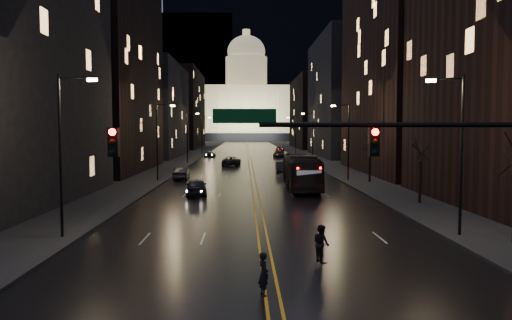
{
  "coord_description": "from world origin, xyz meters",
  "views": [
    {
      "loc": [
        -1.0,
        -17.24,
        6.06
      ],
      "look_at": [
        -0.28,
        13.89,
        4.11
      ],
      "focal_mm": 35.0,
      "sensor_mm": 36.0,
      "label": 1
    }
  ],
  "objects": [
    {
      "name": "oncoming_car_d",
      "position": [
        -8.28,
        87.34,
        0.65
      ],
      "size": [
        2.37,
        4.68,
        1.3
      ],
      "primitive_type": "imported",
      "rotation": [
        0.0,
        0.0,
        3.02
      ],
      "color": "black",
      "rests_on": "ground"
    },
    {
      "name": "streetlamp_right_near",
      "position": [
        10.81,
        10.0,
        5.08
      ],
      "size": [
        2.13,
        0.25,
        9.0
      ],
      "color": "black",
      "rests_on": "ground"
    },
    {
      "name": "streetlamp_right_far",
      "position": [
        10.81,
        70.0,
        5.08
      ],
      "size": [
        2.13,
        0.25,
        9.0
      ],
      "color": "black",
      "rests_on": "ground"
    },
    {
      "name": "streetlamp_right_dist",
      "position": [
        10.81,
        100.0,
        5.08
      ],
      "size": [
        2.13,
        0.25,
        9.0
      ],
      "color": "black",
      "rests_on": "ground"
    },
    {
      "name": "oncoming_car_b",
      "position": [
        -8.5,
        41.88,
        0.78
      ],
      "size": [
        1.81,
        4.77,
        1.55
      ],
      "primitive_type": "imported",
      "rotation": [
        0.0,
        0.0,
        3.18
      ],
      "color": "black",
      "rests_on": "ground"
    },
    {
      "name": "capitol",
      "position": [
        0.0,
        250.0,
        17.15
      ],
      "size": [
        90.0,
        50.0,
        58.5
      ],
      "color": "black",
      "rests_on": "ground"
    },
    {
      "name": "receding_car_d",
      "position": [
        8.5,
        116.15,
        0.67
      ],
      "size": [
        2.66,
        5.02,
        1.34
      ],
      "primitive_type": "imported",
      "rotation": [
        0.0,
        0.0,
        -0.09
      ],
      "color": "black",
      "rests_on": "ground"
    },
    {
      "name": "streetlamp_left_near",
      "position": [
        -10.81,
        10.0,
        5.08
      ],
      "size": [
        2.13,
        0.25,
        9.0
      ],
      "color": "black",
      "rests_on": "ground"
    },
    {
      "name": "pedestrian_a",
      "position": [
        -0.31,
        0.51,
        0.8
      ],
      "size": [
        0.56,
        0.68,
        1.6
      ],
      "primitive_type": "imported",
      "rotation": [
        0.0,
        0.0,
        1.91
      ],
      "color": "black",
      "rests_on": "ground"
    },
    {
      "name": "building_left_far",
      "position": [
        -21.0,
        92.0,
        10.0
      ],
      "size": [
        12.0,
        34.0,
        20.0
      ],
      "primitive_type": "cube",
      "color": "black",
      "rests_on": "ground"
    },
    {
      "name": "oncoming_car_c",
      "position": [
        -3.14,
        64.35,
        0.77
      ],
      "size": [
        3.18,
        5.82,
        1.55
      ],
      "primitive_type": "imported",
      "rotation": [
        0.0,
        0.0,
        3.03
      ],
      "color": "black",
      "rests_on": "ground"
    },
    {
      "name": "building_right_tall",
      "position": [
        21.0,
        50.0,
        19.0
      ],
      "size": [
        12.0,
        30.0,
        38.0
      ],
      "primitive_type": "cube",
      "color": "black",
      "rests_on": "ground"
    },
    {
      "name": "traffic_signal",
      "position": [
        5.91,
        -0.0,
        5.1
      ],
      "size": [
        17.29,
        0.45,
        7.0
      ],
      "color": "black",
      "rests_on": "ground"
    },
    {
      "name": "streetlamp_left_dist",
      "position": [
        -10.81,
        100.0,
        5.08
      ],
      "size": [
        2.13,
        0.25,
        9.0
      ],
      "color": "black",
      "rests_on": "ground"
    },
    {
      "name": "sidewalk_left",
      "position": [
        -14.0,
        130.0,
        0.08
      ],
      "size": [
        8.0,
        320.0,
        0.16
      ],
      "primitive_type": "cube",
      "color": "black",
      "rests_on": "ground"
    },
    {
      "name": "road",
      "position": [
        0.0,
        130.0,
        0.01
      ],
      "size": [
        20.0,
        320.0,
        0.02
      ],
      "primitive_type": "cube",
      "color": "black",
      "rests_on": "ground"
    },
    {
      "name": "building_left_dist",
      "position": [
        -21.0,
        140.0,
        12.0
      ],
      "size": [
        12.0,
        40.0,
        24.0
      ],
      "primitive_type": "cube",
      "color": "black",
      "rests_on": "ground"
    },
    {
      "name": "receding_car_a",
      "position": [
        4.11,
        49.93,
        0.81
      ],
      "size": [
        1.74,
        4.91,
        1.61
      ],
      "primitive_type": "imported",
      "rotation": [
        0.0,
        0.0,
        -0.01
      ],
      "color": "black",
      "rests_on": "ground"
    },
    {
      "name": "pedestrian_b",
      "position": [
        2.48,
        5.0,
        0.87
      ],
      "size": [
        0.74,
        0.95,
        1.73
      ],
      "primitive_type": "imported",
      "rotation": [
        0.0,
        0.0,
        1.95
      ],
      "color": "black",
      "rests_on": "ground"
    },
    {
      "name": "tree_right_mid",
      "position": [
        13.0,
        22.0,
        4.53
      ],
      "size": [
        2.4,
        2.4,
        6.65
      ],
      "color": "black",
      "rests_on": "ground"
    },
    {
      "name": "bus",
      "position": [
        4.69,
        32.36,
        1.73
      ],
      "size": [
        3.13,
        12.49,
        3.47
      ],
      "primitive_type": "imported",
      "rotation": [
        0.0,
        0.0,
        -0.02
      ],
      "color": "black",
      "rests_on": "ground"
    },
    {
      "name": "receding_car_c",
      "position": [
        6.25,
        86.38,
        0.75
      ],
      "size": [
        2.61,
        5.34,
        1.5
      ],
      "primitive_type": "imported",
      "rotation": [
        0.0,
        0.0,
        0.1
      ],
      "color": "black",
      "rests_on": "ground"
    },
    {
      "name": "sidewalk_right",
      "position": [
        14.0,
        130.0,
        0.08
      ],
      "size": [
        8.0,
        320.0,
        0.16
      ],
      "primitive_type": "cube",
      "color": "black",
      "rests_on": "ground"
    },
    {
      "name": "oncoming_car_a",
      "position": [
        -5.36,
        27.69,
        0.79
      ],
      "size": [
        2.33,
        4.81,
        1.58
      ],
      "primitive_type": "imported",
      "rotation": [
        0.0,
        0.0,
        3.24
      ],
      "color": "black",
      "rests_on": "ground"
    },
    {
      "name": "tree_right_far",
      "position": [
        13.0,
        38.0,
        4.53
      ],
      "size": [
        2.4,
        2.4,
        6.65
      ],
      "color": "black",
      "rests_on": "ground"
    },
    {
      "name": "mountain_ridge",
      "position": [
        40.0,
        380.0,
        65.0
      ],
      "size": [
        520.0,
        60.0,
        130.0
      ],
      "primitive_type": "cube",
      "color": "black",
      "rests_on": "ground"
    },
    {
      "name": "streetlamp_left_far",
      "position": [
        -10.81,
        70.0,
        5.08
      ],
      "size": [
        2.13,
        0.25,
        9.0
      ],
      "color": "black",
      "rests_on": "ground"
    },
    {
      "name": "building_right_mid",
      "position": [
        21.0,
        92.0,
        13.0
      ],
      "size": [
        12.0,
        34.0,
        26.0
      ],
      "primitive_type": "cube",
      "color": "black",
      "rests_on": "ground"
    },
    {
      "name": "building_right_dist",
      "position": [
        21.0,
        140.0,
        11.0
      ],
      "size": [
        12.0,
        40.0,
        22.0
      ],
      "primitive_type": "cube",
      "color": "black",
      "rests_on": "ground"
    },
    {
      "name": "receding_car_b",
      "position": [
        8.5,
        54.43,
        0.8
      ],
      "size": [
        2.22,
        4.82,
        1.6
      ],
      "primitive_type": "imported",
      "rotation": [
        0.0,
        0.0,
        0.07
      ],
      "color": "black",
      "rests_on": "ground"
    },
    {
      "name": "center_line",
      "position": [
        0.0,
        130.0,
        0.03
      ],
      "size": [
        0.62,
        320.0,
        0.01
      ],
      "primitive_type": "cube",
      "color": "orange",
      "rests_on": "road"
    },
    {
      "name": "streetlamp_right_mid",
      "position": [
        10.81,
        40.0,
        5.08
      ],
      "size": [
        2.13,
        0.25,
        9.0
      ],
      "color": "black",
      "rests_on": "ground"
    },
    {
      "name": "ground",
      "position": [
        0.0,
        0.0,
        0.0
      ],
      "size": [
        900.0,
        900.0,
        0.0
      ],
      "primitive_type": "plane",
      "color": "black",
      "rests_on": "ground"
    },
    {
      "name": "streetlamp_left_mid",
      "position": [
        -10.81,
        40.0,
        5.08
      ],
      "size": [
        2.13,
        0.25,
        9.0
      ],
      "color": "black",
      "rests_on": "ground"
    },
    {
      "name": "building_left_mid",
      "position": [
        -21.0,
        54.0,
        14.0
      ],
      "size": [
        12.0,
        30.0,
        28.0
      ],
      "primitive_type": "cube",
      "color": "black",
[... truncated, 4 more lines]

